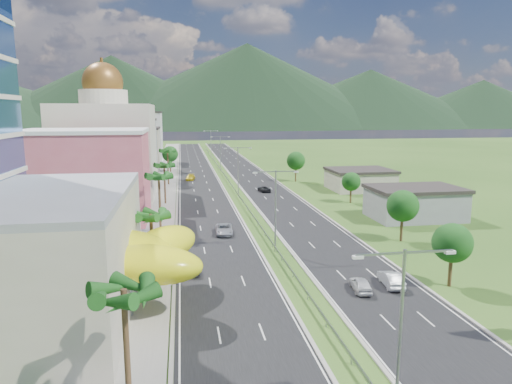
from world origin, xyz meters
TOP-DOWN VIEW (x-y plane):
  - ground at (0.00, 0.00)m, footprint 500.00×500.00m
  - road_left at (-7.50, 90.00)m, footprint 11.00×260.00m
  - road_right at (7.50, 90.00)m, footprint 11.00×260.00m
  - sidewalk_left at (-17.00, 90.00)m, footprint 7.00×260.00m
  - median_guardrail at (0.00, 71.99)m, footprint 0.10×216.06m
  - streetlight_median_a at (0.00, -25.00)m, footprint 6.04×0.25m
  - streetlight_median_b at (0.00, 10.00)m, footprint 6.04×0.25m
  - streetlight_median_c at (0.00, 50.00)m, footprint 6.04×0.25m
  - streetlight_median_d at (0.00, 95.00)m, footprint 6.04×0.25m
  - streetlight_median_e at (0.00, 140.00)m, footprint 6.04×0.25m
  - lime_canopy at (-20.00, -4.00)m, footprint 18.00×15.00m
  - pink_shophouse at (-28.00, 32.00)m, footprint 20.00×15.00m
  - domed_building at (-28.00, 55.00)m, footprint 20.00×20.00m
  - midrise_grey at (-27.00, 80.00)m, footprint 16.00×15.00m
  - midrise_beige at (-27.00, 102.00)m, footprint 16.00×15.00m
  - midrise_white at (-27.00, 125.00)m, footprint 16.00×15.00m
  - shed_near at (28.00, 25.00)m, footprint 15.00×10.00m
  - shed_far at (30.00, 55.00)m, footprint 14.00×12.00m
  - palm_tree_a at (-15.50, -22.00)m, footprint 3.60×3.60m
  - palm_tree_b at (-15.50, 2.00)m, footprint 3.60×3.60m
  - palm_tree_c at (-15.50, 22.00)m, footprint 3.60×3.60m
  - palm_tree_d at (-15.50, 45.00)m, footprint 3.60×3.60m
  - palm_tree_e at (-15.50, 70.00)m, footprint 3.60×3.60m
  - leafy_tree_lfar at (-15.50, 95.00)m, footprint 4.90×4.90m
  - leafy_tree_ra at (16.00, -5.00)m, footprint 4.20×4.20m
  - leafy_tree_rb at (19.00, 12.00)m, footprint 4.55×4.55m
  - leafy_tree_rc at (22.00, 40.00)m, footprint 3.85×3.85m
  - leafy_tree_rd at (18.00, 70.00)m, footprint 4.90×4.90m
  - mountain_ridge at (60.00, 450.00)m, footprint 860.00×140.00m
  - car_dark_left at (-11.28, 3.36)m, footprint 1.87×4.20m
  - car_silver_mid_left at (-5.90, 19.83)m, footprint 2.79×5.50m
  - car_yellow_far_left at (-9.78, 76.96)m, footprint 2.87×5.31m
  - car_white_near_right at (6.05, -4.80)m, footprint 2.20×4.35m
  - car_silver_right at (9.78, -4.01)m, footprint 2.19×4.86m
  - car_dark_far_right at (6.79, 55.76)m, footprint 2.74×4.83m

SIDE VIEW (x-z plane):
  - ground at x=0.00m, z-range 0.00..0.00m
  - mountain_ridge at x=60.00m, z-range -45.00..45.00m
  - road_left at x=-7.50m, z-range 0.00..0.04m
  - road_right at x=7.50m, z-range 0.00..0.04m
  - sidewalk_left at x=-17.00m, z-range 0.00..0.12m
  - median_guardrail at x=0.00m, z-range 0.24..1.00m
  - car_dark_far_right at x=6.79m, z-range 0.04..1.31m
  - car_dark_left at x=-11.28m, z-range 0.04..1.38m
  - car_white_near_right at x=6.05m, z-range 0.04..1.46m
  - car_yellow_far_left at x=-9.78m, z-range 0.04..1.50m
  - car_silver_mid_left at x=-5.90m, z-range 0.04..1.53m
  - car_silver_right at x=9.78m, z-range 0.04..1.59m
  - shed_far at x=30.00m, z-range 0.00..4.40m
  - shed_near at x=28.00m, z-range 0.00..5.00m
  - leafy_tree_rc at x=22.00m, z-range 1.21..7.54m
  - leafy_tree_ra at x=16.00m, z-range 1.33..8.23m
  - lime_canopy at x=-20.00m, z-range 1.29..8.69m
  - leafy_tree_rb at x=19.00m, z-range 1.44..8.92m
  - leafy_tree_lfar at x=-15.50m, z-range 1.55..9.60m
  - leafy_tree_rd at x=18.00m, z-range 1.55..9.60m
  - midrise_beige at x=-27.00m, z-range 0.00..13.00m
  - streetlight_median_a at x=0.00m, z-range 1.25..12.25m
  - streetlight_median_b at x=0.00m, z-range 1.25..12.25m
  - streetlight_median_c at x=0.00m, z-range 1.25..12.25m
  - streetlight_median_d at x=0.00m, z-range 1.25..12.25m
  - streetlight_median_e at x=0.00m, z-range 1.25..12.25m
  - palm_tree_b at x=-15.50m, z-range 3.01..11.11m
  - pink_shophouse at x=-28.00m, z-range 0.00..15.00m
  - palm_tree_d at x=-15.50m, z-range 3.24..11.84m
  - midrise_grey at x=-27.00m, z-range 0.00..16.00m
  - palm_tree_a at x=-15.50m, z-range 3.47..12.57m
  - palm_tree_e at x=-15.50m, z-range 3.61..13.01m
  - palm_tree_c at x=-15.50m, z-range 3.70..13.30m
  - midrise_white at x=-27.00m, z-range 0.00..18.00m
  - domed_building at x=-28.00m, z-range -3.00..25.70m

